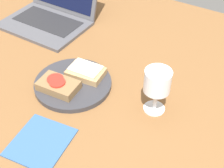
{
  "coord_description": "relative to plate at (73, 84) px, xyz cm",
  "views": [
    {
      "loc": [
        40.36,
        -51.91,
        66.57
      ],
      "look_at": [
        5.7,
        3.89,
        8.0
      ],
      "focal_mm": 50.0,
      "sensor_mm": 36.0,
      "label": 1
    }
  ],
  "objects": [
    {
      "name": "plate",
      "position": [
        0.0,
        0.0,
        0.0
      ],
      "size": [
        23.39,
        23.39,
        1.56
      ],
      "primitive_type": "cylinder",
      "color": "#333338",
      "rests_on": "wooden_table"
    },
    {
      "name": "wine_glass",
      "position": [
        25.26,
        4.16,
        8.87
      ],
      "size": [
        7.21,
        7.21,
        13.54
      ],
      "color": "white",
      "rests_on": "wooden_table"
    },
    {
      "name": "sandwich_with_tomato",
      "position": [
        -1.66,
        -4.64,
        2.16
      ],
      "size": [
        12.23,
        8.27,
        3.02
      ],
      "color": "brown",
      "rests_on": "plate"
    },
    {
      "name": "wooden_table",
      "position": [
        6.92,
        -1.82,
        -2.28
      ],
      "size": [
        140.0,
        140.0,
        3.0
      ],
      "primitive_type": "cube",
      "color": "brown",
      "rests_on": "ground"
    },
    {
      "name": "napkin",
      "position": [
        6.11,
        -21.67,
        -0.58
      ],
      "size": [
        15.51,
        16.54,
        0.4
      ],
      "primitive_type": "cube",
      "rotation": [
        0.0,
        0.0,
        0.13
      ],
      "color": "#33598C",
      "rests_on": "wooden_table"
    },
    {
      "name": "laptop",
      "position": [
        -30.41,
        27.59,
        4.26
      ],
      "size": [
        31.68,
        29.37,
        22.09
      ],
      "color": "#4C4C51",
      "rests_on": "wooden_table"
    },
    {
      "name": "sandwich_with_cheese",
      "position": [
        1.59,
        4.65,
        2.19
      ],
      "size": [
        11.85,
        8.81,
        3.02
      ],
      "color": "#A88456",
      "rests_on": "plate"
    }
  ]
}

